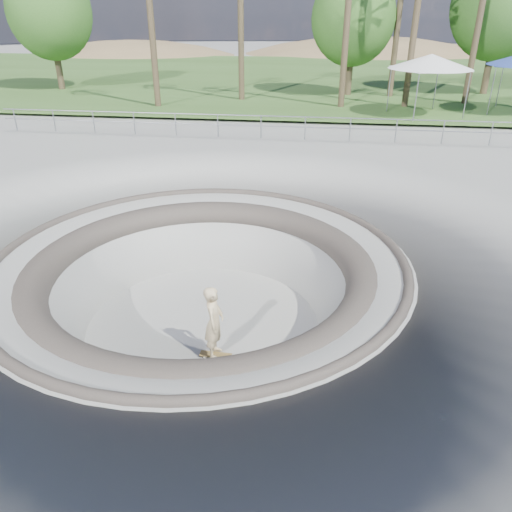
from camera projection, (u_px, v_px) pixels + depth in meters
name	position (u px, v px, depth m)	size (l,w,h in m)	color
ground	(200.00, 258.00, 12.34)	(180.00, 180.00, 0.00)	gray
skate_bowl	(204.00, 320.00, 13.16)	(14.00, 14.00, 4.10)	gray
grass_strip	(293.00, 77.00, 42.35)	(180.00, 36.00, 0.12)	#355522
distant_hills	(332.00, 113.00, 65.66)	(103.20, 45.00, 28.60)	brown
safety_railing	(261.00, 127.00, 22.66)	(25.00, 0.06, 1.03)	gray
skateboard	(216.00, 355.00, 11.86)	(0.77, 0.24, 0.08)	olive
skater	(214.00, 322.00, 11.45)	(0.67, 0.44, 1.83)	beige
canopy_white	(431.00, 62.00, 25.95)	(5.71, 5.71, 3.10)	gray
bushy_tree_left	(49.00, 12.00, 33.46)	(5.65, 5.14, 8.15)	brown
bushy_tree_mid	(353.00, 19.00, 31.35)	(5.27, 4.79, 7.61)	brown
bushy_tree_right	(500.00, 6.00, 31.43)	(6.07, 5.52, 8.76)	brown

